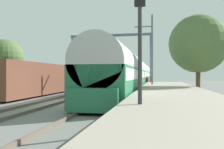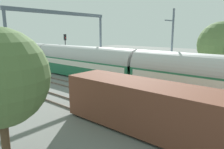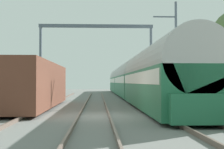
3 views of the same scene
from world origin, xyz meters
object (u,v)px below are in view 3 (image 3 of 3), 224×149
object	(u,v)px
railway_signal_far	(141,68)
catenary_gantry	(96,45)
freight_car	(33,85)
person_crossing	(153,89)
passenger_train	(131,79)

from	to	relation	value
railway_signal_far	catenary_gantry	distance (m)	9.56
freight_car	railway_signal_far	bearing A→B (deg)	65.31
person_crossing	railway_signal_far	distance (m)	10.83
person_crossing	catenary_gantry	world-z (taller)	catenary_gantry
passenger_train	freight_car	bearing A→B (deg)	-117.28
person_crossing	railway_signal_far	xyz separation A→B (m)	(0.29, 10.56, 2.41)
passenger_train	person_crossing	bearing A→B (deg)	-70.28
freight_car	railway_signal_far	size ratio (longest dim) A/B	2.40
passenger_train	catenary_gantry	bearing A→B (deg)	-162.65
passenger_train	railway_signal_far	bearing A→B (deg)	72.35
person_crossing	catenary_gantry	xyz separation A→B (m)	(-5.54, 3.31, 4.58)
passenger_train	person_crossing	world-z (taller)	passenger_train
person_crossing	railway_signal_far	world-z (taller)	railway_signal_far
freight_car	railway_signal_far	world-z (taller)	railway_signal_far
catenary_gantry	passenger_train	bearing A→B (deg)	17.35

